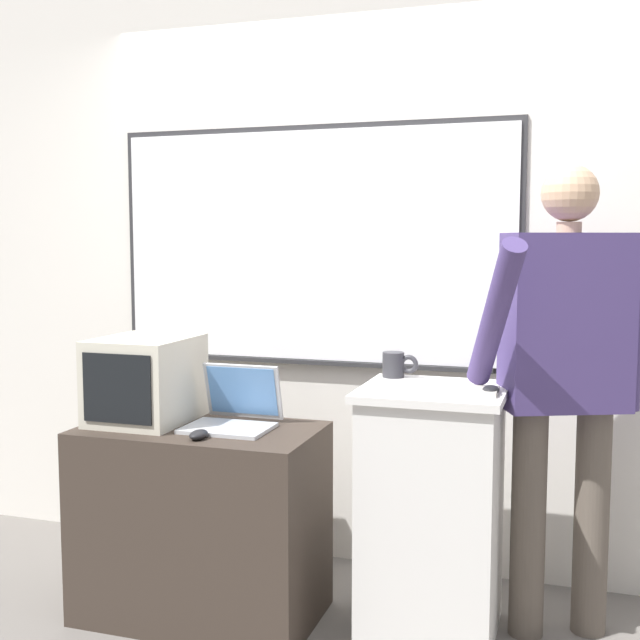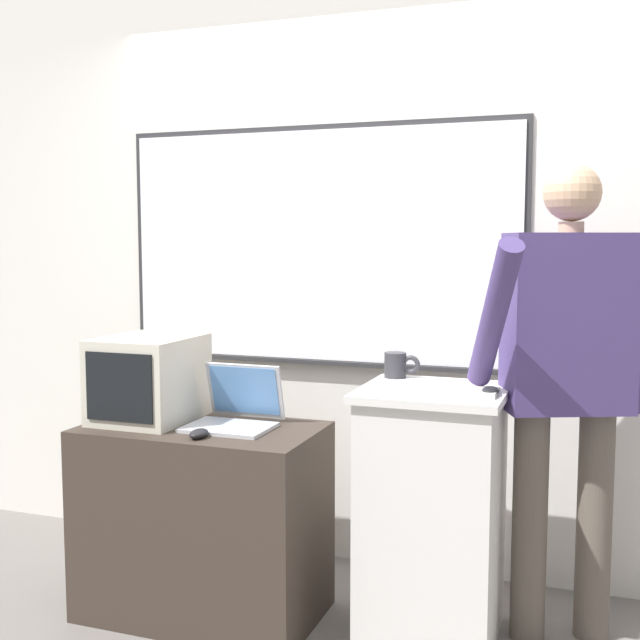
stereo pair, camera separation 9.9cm
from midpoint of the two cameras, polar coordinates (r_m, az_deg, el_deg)
The scene contains 10 objects.
back_wall at distance 3.68m, azimuth 2.89°, elevation 4.44°, with size 6.40×0.17×2.84m.
lectern_podium at distance 3.14m, azimuth 7.02°, elevation -13.33°, with size 0.54×0.51×0.95m.
side_desk at distance 3.33m, azimuth -9.30°, elevation -13.98°, with size 0.93×0.53×0.77m.
person_presenter at distance 3.09m, azimuth 16.13°, elevation -3.13°, with size 0.63×0.70×1.77m.
laptop at distance 3.21m, azimuth -6.95°, elevation -6.39°, with size 0.33×0.31×0.24m.
wireless_keyboard at distance 2.95m, azimuth 7.16°, elevation -4.85°, with size 0.46×0.14×0.02m.
computer_mouse_by_laptop at distance 3.04m, azimuth -9.56°, elevation -8.04°, with size 0.06×0.10×0.03m.
computer_mouse_by_keyboard at distance 2.92m, azimuth 11.10°, elevation -4.92°, with size 0.06×0.10×0.03m.
crt_monitor at distance 3.34m, azimuth -13.14°, elevation -4.14°, with size 0.36×0.43×0.34m.
coffee_mug at distance 3.22m, azimuth 4.49°, elevation -3.18°, with size 0.14×0.09×0.10m.
Camera 1 is at (0.90, -2.44, 1.50)m, focal length 45.00 mm.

